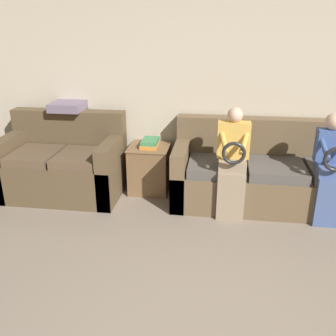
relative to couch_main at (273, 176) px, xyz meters
The scene contains 8 objects.
wall_back 1.22m from the couch_main, 145.42° to the left, with size 7.77×0.06×2.55m.
couch_main is the anchor object (origin of this frame).
couch_side 2.51m from the couch_main, behind, with size 1.42×0.86×0.98m.
child_left_seated 0.68m from the couch_main, 143.92° to the right, with size 0.35×0.37×1.18m.
child_right_seated 0.68m from the couch_main, 36.23° to the right, with size 0.29×0.38×1.15m.
side_shelf 1.48m from the couch_main, behind, with size 0.49×0.50×0.58m.
book_stack 1.50m from the couch_main, behind, with size 0.20×0.32×0.08m.
throw_pillow 2.60m from the couch_main, behind, with size 0.39×0.39×0.10m.
Camera 1 is at (-0.02, -1.29, 2.01)m, focal length 40.00 mm.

